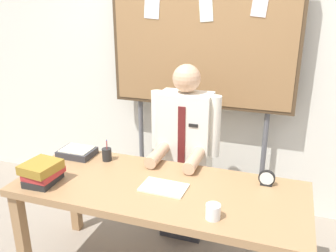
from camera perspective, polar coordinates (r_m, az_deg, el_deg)
name	(u,v)px	position (r m, az deg, el deg)	size (l,w,h in m)	color
back_wall	(206,62)	(3.27, 6.13, 10.13)	(6.40, 0.08, 2.70)	silver
desk	(159,197)	(2.39, -1.45, -11.28)	(1.88, 0.75, 0.74)	#9E754C
person	(185,160)	(2.88, 2.70, -5.36)	(0.55, 0.56, 1.43)	#2D2D33
bulletin_board	(201,43)	(3.05, 5.35, 13.08)	(1.59, 0.09, 2.14)	#4C3823
book_stack	(42,172)	(2.48, -19.38, -6.98)	(0.23, 0.25, 0.15)	#262626
open_notebook	(164,188)	(2.31, -0.68, -9.77)	(0.29, 0.19, 0.01)	#F4EFCC
desk_clock	(267,179)	(2.41, 15.44, -8.07)	(0.11, 0.04, 0.11)	black
coffee_mug	(213,212)	(2.03, 7.18, -13.38)	(0.08, 0.08, 0.09)	white
pen_holder	(107,154)	(2.71, -9.71, -4.47)	(0.07, 0.07, 0.16)	#262626
paper_tray	(77,152)	(2.84, -14.28, -4.06)	(0.26, 0.20, 0.06)	#333338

